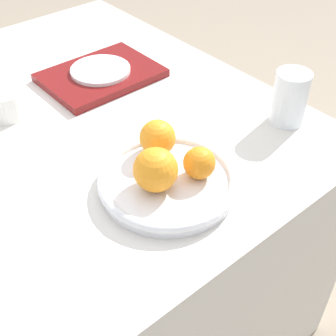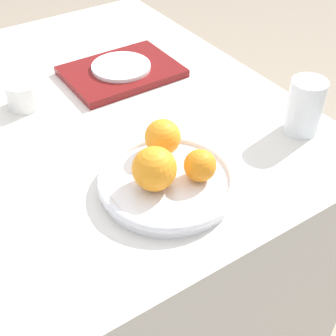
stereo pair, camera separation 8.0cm
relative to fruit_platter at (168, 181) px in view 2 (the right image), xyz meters
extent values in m
plane|color=gray|center=(-0.12, 0.34, -0.74)|extent=(12.00, 12.00, 0.00)
cube|color=silver|center=(-0.12, 0.34, -0.38)|extent=(1.13, 1.09, 0.72)
cylinder|color=silver|center=(0.00, 0.00, -0.01)|extent=(0.26, 0.26, 0.02)
torus|color=silver|center=(0.00, 0.00, 0.01)|extent=(0.27, 0.27, 0.02)
sphere|color=orange|center=(-0.03, 0.00, 0.05)|extent=(0.08, 0.08, 0.08)
sphere|color=orange|center=(0.05, -0.03, 0.04)|extent=(0.06, 0.06, 0.06)
sphere|color=orange|center=(0.04, 0.08, 0.04)|extent=(0.07, 0.07, 0.07)
cylinder|color=silver|center=(0.35, 0.00, 0.05)|extent=(0.08, 0.08, 0.12)
cube|color=maroon|center=(0.14, 0.43, -0.01)|extent=(0.29, 0.21, 0.02)
cylinder|color=white|center=(0.14, 0.43, 0.01)|extent=(0.15, 0.15, 0.01)
cylinder|color=white|center=(-0.13, 0.43, 0.02)|extent=(0.08, 0.08, 0.06)
camera|label=1|loc=(-0.43, -0.50, 0.60)|focal=50.00mm
camera|label=2|loc=(-0.36, -0.55, 0.60)|focal=50.00mm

